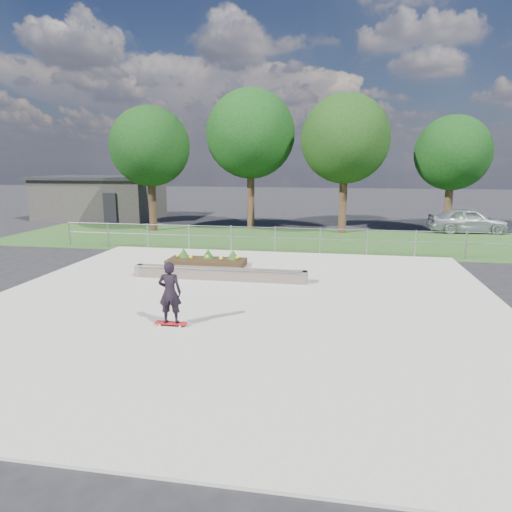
{
  "coord_description": "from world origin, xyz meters",
  "views": [
    {
      "loc": [
        2.64,
        -12.36,
        4.02
      ],
      "look_at": [
        0.2,
        1.5,
        1.1
      ],
      "focal_mm": 32.0,
      "sensor_mm": 36.0,
      "label": 1
    }
  ],
  "objects_px": {
    "grind_ledge": "(219,274)",
    "parked_car": "(467,220)",
    "skateboarder": "(170,293)",
    "planter_bed": "(207,261)"
  },
  "relations": [
    {
      "from": "planter_bed",
      "to": "parked_car",
      "type": "relative_size",
      "value": 0.7
    },
    {
      "from": "grind_ledge",
      "to": "parked_car",
      "type": "xyz_separation_m",
      "value": [
        11.3,
        13.01,
        0.46
      ]
    },
    {
      "from": "grind_ledge",
      "to": "parked_car",
      "type": "bearing_deg",
      "value": 49.04
    },
    {
      "from": "planter_bed",
      "to": "parked_car",
      "type": "xyz_separation_m",
      "value": [
        12.32,
        10.97,
        0.48
      ]
    },
    {
      "from": "planter_bed",
      "to": "skateboarder",
      "type": "height_order",
      "value": "skateboarder"
    },
    {
      "from": "skateboarder",
      "to": "parked_car",
      "type": "relative_size",
      "value": 0.38
    },
    {
      "from": "grind_ledge",
      "to": "planter_bed",
      "type": "bearing_deg",
      "value": 116.76
    },
    {
      "from": "parked_car",
      "to": "skateboarder",
      "type": "bearing_deg",
      "value": 142.71
    },
    {
      "from": "grind_ledge",
      "to": "parked_car",
      "type": "relative_size",
      "value": 1.41
    },
    {
      "from": "grind_ledge",
      "to": "skateboarder",
      "type": "height_order",
      "value": "skateboarder"
    }
  ]
}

